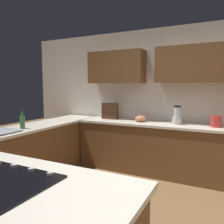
# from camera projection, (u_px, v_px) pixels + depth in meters

# --- Properties ---
(wall_back) EXTENTS (6.00, 0.44, 2.60)m
(wall_back) POSITION_uv_depth(u_px,v_px,m) (164.00, 92.00, 4.17)
(wall_back) COLOR silver
(wall_back) RESTS_ON ground
(lower_cabinets_back) EXTENTS (2.80, 0.60, 0.86)m
(lower_cabinets_back) POSITION_uv_depth(u_px,v_px,m) (156.00, 149.00, 4.00)
(lower_cabinets_back) COLOR brown
(lower_cabinets_back) RESTS_ON ground
(countertop_back) EXTENTS (2.84, 0.64, 0.04)m
(countertop_back) POSITION_uv_depth(u_px,v_px,m) (156.00, 124.00, 3.95)
(countertop_back) COLOR silver
(countertop_back) RESTS_ON lower_cabinets_back
(lower_cabinets_side) EXTENTS (0.60, 2.90, 0.86)m
(lower_cabinets_side) POSITION_uv_depth(u_px,v_px,m) (34.00, 154.00, 3.72)
(lower_cabinets_side) COLOR brown
(lower_cabinets_side) RESTS_ON ground
(countertop_side) EXTENTS (0.64, 2.94, 0.04)m
(countertop_side) POSITION_uv_depth(u_px,v_px,m) (33.00, 127.00, 3.67)
(countertop_side) COLOR silver
(countertop_side) RESTS_ON lower_cabinets_side
(blender) EXTENTS (0.15, 0.15, 0.32)m
(blender) POSITION_uv_depth(u_px,v_px,m) (177.00, 116.00, 3.80)
(blender) COLOR silver
(blender) RESTS_ON countertop_back
(mixing_bowl) EXTENTS (0.20, 0.20, 0.11)m
(mixing_bowl) POSITION_uv_depth(u_px,v_px,m) (140.00, 119.00, 4.10)
(mixing_bowl) COLOR #CC724C
(mixing_bowl) RESTS_ON countertop_back
(spice_rack) EXTENTS (0.32, 0.11, 0.32)m
(spice_rack) POSITION_uv_depth(u_px,v_px,m) (110.00, 111.00, 4.42)
(spice_rack) COLOR #472B19
(spice_rack) RESTS_ON countertop_back
(kettle) EXTENTS (0.17, 0.17, 0.18)m
(kettle) POSITION_uv_depth(u_px,v_px,m) (216.00, 121.00, 3.54)
(kettle) COLOR red
(kettle) RESTS_ON countertop_back
(dish_soap_bottle) EXTENTS (0.07, 0.07, 0.28)m
(dish_soap_bottle) POSITION_uv_depth(u_px,v_px,m) (22.00, 121.00, 3.41)
(dish_soap_bottle) COLOR #336B38
(dish_soap_bottle) RESTS_ON countertop_side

